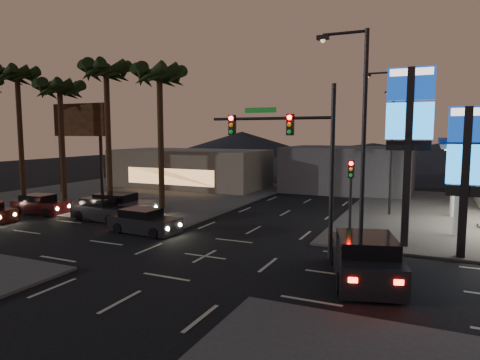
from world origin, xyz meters
The scene contains 24 objects.
ground centered at (0.00, 0.00, 0.00)m, with size 140.00×140.00×0.00m, color black.
corner_lot_nw centered at (-16.00, 16.00, 0.06)m, with size 24.00×24.00×0.12m, color #47443F.
pylon_sign_tall centered at (8.50, 5.50, 6.39)m, with size 2.20×0.35×9.00m.
pylon_sign_short centered at (11.00, 4.50, 4.66)m, with size 1.60×0.35×7.00m.
traffic_signal_mast centered at (3.76, 1.99, 5.23)m, with size 6.10×0.39×8.00m.
pedestal_signal centered at (5.50, 6.98, 2.92)m, with size 0.32×0.39×4.30m.
streetlight_near centered at (6.79, 1.00, 5.72)m, with size 2.14×0.25×10.00m.
streetlight_mid centered at (6.79, 14.00, 5.72)m, with size 2.14×0.25×10.00m.
streetlight_far centered at (6.79, 28.00, 5.72)m, with size 2.14×0.25×10.00m.
palm_a centered at (-9.00, 9.50, 9.43)m, with size 4.41×4.41×10.86m.
palm_b centered at (-14.00, 9.50, 9.97)m, with size 4.41×4.41×11.46m.
palm_c centered at (-19.00, 9.50, 8.88)m, with size 4.41×4.41×10.26m.
palm_d centered at (-24.00, 9.50, 10.15)m, with size 4.41×4.41×11.66m.
billboard centered at (-20.50, 13.00, 6.33)m, with size 6.00×0.30×8.50m.
building_far_west centered at (-14.00, 22.00, 2.00)m, with size 16.00×8.00×4.00m, color #726B5B.
building_far_mid centered at (2.00, 26.00, 2.20)m, with size 12.00×9.00×4.40m, color #4C4C51.
hill_left centered at (-25.00, 60.00, 3.00)m, with size 40.00×40.00×6.00m, color black.
hill_right centered at (15.00, 60.00, 2.50)m, with size 50.00×50.00×5.00m, color black.
hill_center centered at (0.00, 60.00, 2.00)m, with size 60.00×60.00×4.00m, color black.
car_lane_a_front centered at (-5.56, 2.73, 0.65)m, with size 4.40×2.06×1.40m.
car_lane_b_front centered at (-10.10, 5.93, 0.76)m, with size 5.15×2.50×1.63m.
car_lane_b_mid centered at (-10.32, 4.62, 0.69)m, with size 4.68×2.27×1.48m.
car_lane_b_rear centered at (-16.07, 4.53, 0.64)m, with size 4.30×1.96×1.38m.
suv_station centered at (7.37, -0.18, 0.85)m, with size 3.68×5.88×1.83m.
Camera 1 is at (9.66, -17.25, 5.84)m, focal length 32.00 mm.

